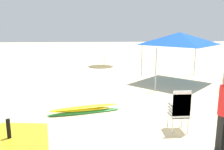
{
  "coord_description": "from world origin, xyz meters",
  "views": [
    {
      "loc": [
        -0.62,
        -4.25,
        2.83
      ],
      "look_at": [
        -0.07,
        3.51,
        1.21
      ],
      "focal_mm": 37.11,
      "sensor_mm": 36.0,
      "label": 1
    }
  ],
  "objects_px": {
    "surfboard_pile": "(83,110)",
    "beach_umbrella_left": "(104,47)",
    "stacked_plastic_chairs": "(180,108)",
    "popup_canopy": "(180,38)"
  },
  "relations": [
    {
      "from": "surfboard_pile",
      "to": "beach_umbrella_left",
      "type": "height_order",
      "value": "beach_umbrella_left"
    },
    {
      "from": "surfboard_pile",
      "to": "beach_umbrella_left",
      "type": "relative_size",
      "value": 1.33
    },
    {
      "from": "stacked_plastic_chairs",
      "to": "beach_umbrella_left",
      "type": "bearing_deg",
      "value": 98.42
    },
    {
      "from": "popup_canopy",
      "to": "beach_umbrella_left",
      "type": "bearing_deg",
      "value": 124.35
    },
    {
      "from": "stacked_plastic_chairs",
      "to": "surfboard_pile",
      "type": "distance_m",
      "value": 3.18
    },
    {
      "from": "stacked_plastic_chairs",
      "to": "surfboard_pile",
      "type": "xyz_separation_m",
      "value": [
        -2.69,
        1.59,
        -0.58
      ]
    },
    {
      "from": "surfboard_pile",
      "to": "beach_umbrella_left",
      "type": "xyz_separation_m",
      "value": [
        1.06,
        9.42,
        1.25
      ]
    },
    {
      "from": "surfboard_pile",
      "to": "popup_canopy",
      "type": "distance_m",
      "value": 6.59
    },
    {
      "from": "stacked_plastic_chairs",
      "to": "beach_umbrella_left",
      "type": "xyz_separation_m",
      "value": [
        -1.63,
        11.01,
        0.67
      ]
    },
    {
      "from": "surfboard_pile",
      "to": "popup_canopy",
      "type": "relative_size",
      "value": 0.76
    }
  ]
}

